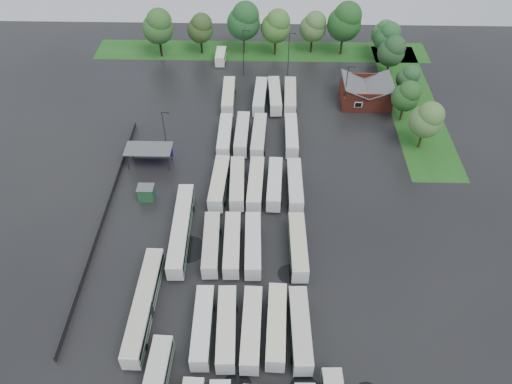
{
  "coord_description": "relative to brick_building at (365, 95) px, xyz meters",
  "views": [
    {
      "loc": [
        3.43,
        -47.0,
        57.93
      ],
      "look_at": [
        2.0,
        12.0,
        2.5
      ],
      "focal_mm": 35.0,
      "sensor_mm": 36.0,
      "label": 1
    }
  ],
  "objects": [
    {
      "name": "bus_r2c4",
      "position": [
        -15.54,
        -41.54,
        -0.11
      ],
      "size": [
        2.69,
        11.5,
        3.19
      ],
      "rotation": [
        0.0,
        0.0,
        0.02
      ],
      "color": "silver",
      "rests_on": "ground"
    },
    {
      "name": "puddle_3",
      "position": [
        -16.77,
        -45.3,
        -1.86
      ],
      "size": [
        3.54,
        3.54,
        0.01
      ],
      "primitive_type": "cylinder",
      "color": "black",
      "rests_on": "ground"
    },
    {
      "name": "bus_r3c2",
      "position": [
        -22.12,
        -27.99,
        -0.12
      ],
      "size": [
        2.81,
        11.49,
        3.18
      ],
      "rotation": [
        0.0,
        0.0,
        -0.03
      ],
      "color": "silver",
      "rests_on": "ground"
    },
    {
      "name": "tree_north_2",
      "position": [
        -25.98,
        20.9,
        6.3
      ],
      "size": [
        7.67,
        7.67,
        12.7
      ],
      "color": "#3C2A21",
      "rests_on": "ground"
    },
    {
      "name": "bus_r5c2",
      "position": [
        -21.87,
        -1.01,
        -0.13
      ],
      "size": [
        2.95,
        11.44,
        3.16
      ],
      "rotation": [
        0.0,
        0.0,
        -0.05
      ],
      "color": "silver",
      "rests_on": "ground"
    },
    {
      "name": "tree_north_3",
      "position": [
        -18.54,
        20.23,
        5.41
      ],
      "size": [
        6.83,
        6.83,
        11.32
      ],
      "color": "#322312",
      "rests_on": "ground"
    },
    {
      "name": "tree_east_3",
      "position": [
        6.57,
        10.63,
        4.43
      ],
      "size": [
        5.91,
        5.91,
        9.79
      ],
      "color": "black",
      "rests_on": "ground"
    },
    {
      "name": "bus_r4c4",
      "position": [
        -15.79,
        -14.18,
        -0.18
      ],
      "size": [
        2.38,
        11.02,
        3.07
      ],
      "rotation": [
        0.0,
        0.0,
        0.0
      ],
      "color": "silver",
      "rests_on": "ground"
    },
    {
      "name": "brick_building",
      "position": [
        0.0,
        0.0,
        0.0
      ],
      "size": [
        10.07,
        8.6,
        5.39
      ],
      "color": "maroon",
      "rests_on": "ground"
    },
    {
      "name": "puddle_2",
      "position": [
        -32.07,
        -41.01,
        -1.86
      ],
      "size": [
        5.44,
        5.44,
        0.01
      ],
      "primitive_type": "cylinder",
      "color": "black",
      "rests_on": "ground"
    },
    {
      "name": "tree_east_1",
      "position": [
        6.49,
        -6.38,
        3.87
      ],
      "size": [
        5.39,
        5.39,
        8.93
      ],
      "color": "#36271B",
      "rests_on": "ground"
    },
    {
      "name": "tree_east_0",
      "position": [
        8.29,
        -15.16,
        4.51
      ],
      "size": [
        5.99,
        5.99,
        9.92
      ],
      "color": "#3B2B17",
      "rests_on": "ground"
    },
    {
      "name": "wash_shed",
      "position": [
        -41.2,
        -20.74,
        1.12
      ],
      "size": [
        8.2,
        4.2,
        3.58
      ],
      "color": "#2D2D30",
      "rests_on": "ground"
    },
    {
      "name": "bus_r2c2",
      "position": [
        -22.19,
        -41.39,
        -0.15
      ],
      "size": [
        2.67,
        11.26,
        3.12
      ],
      "rotation": [
        0.0,
        0.0,
        0.03
      ],
      "color": "silver",
      "rests_on": "ground"
    },
    {
      "name": "ground",
      "position": [
        -24.0,
        -42.77,
        -1.87
      ],
      "size": [
        160.0,
        160.0,
        0.0
      ],
      "primitive_type": "plane",
      "color": "black",
      "rests_on": "ground"
    },
    {
      "name": "lamp_post_back_e",
      "position": [
        -15.7,
        11.09,
        3.93
      ],
      "size": [
        1.54,
        0.3,
        9.99
      ],
      "color": "#2D2D30",
      "rests_on": "ground"
    },
    {
      "name": "bus_r4c0",
      "position": [
        -28.21,
        -14.7,
        -0.15
      ],
      "size": [
        2.42,
        11.24,
        3.13
      ],
      "rotation": [
        0.0,
        0.0,
        0.0
      ],
      "color": "silver",
      "rests_on": "ground"
    },
    {
      "name": "bus_r5c0",
      "position": [
        -28.41,
        -1.03,
        -0.11
      ],
      "size": [
        2.65,
        11.51,
        3.19
      ],
      "rotation": [
        0.0,
        0.0,
        0.02
      ],
      "color": "silver",
      "rests_on": "ground"
    },
    {
      "name": "bus_r1c1",
      "position": [
        -25.17,
        -55.38,
        -0.13
      ],
      "size": [
        2.83,
        11.4,
        3.15
      ],
      "rotation": [
        0.0,
        0.0,
        0.04
      ],
      "color": "silver",
      "rests_on": "ground"
    },
    {
      "name": "tree_north_0",
      "position": [
        -45.59,
        18.81,
        5.73
      ],
      "size": [
        7.13,
        7.13,
        11.8
      ],
      "color": "black",
      "rests_on": "ground"
    },
    {
      "name": "bus_r3c0",
      "position": [
        -28.24,
        -27.91,
        -0.09
      ],
      "size": [
        2.94,
        11.68,
        3.23
      ],
      "rotation": [
        0.0,
        0.0,
        -0.04
      ],
      "color": "silver",
      "rests_on": "ground"
    },
    {
      "name": "grass_strip_east",
      "position": [
        10.0,
        0.03,
        -1.86
      ],
      "size": [
        10.0,
        50.0,
        0.01
      ],
      "primitive_type": "cube",
      "color": "#1B5215",
      "rests_on": "ground"
    },
    {
      "name": "bus_r5c3",
      "position": [
        -18.85,
        -0.63,
        -0.13
      ],
      "size": [
        2.95,
        11.43,
        3.15
      ],
      "rotation": [
        0.0,
        0.0,
        0.05
      ],
      "color": "silver",
      "rests_on": "ground"
    },
    {
      "name": "minibus",
      "position": [
        -31.37,
        16.45,
        -0.44
      ],
      "size": [
        2.31,
        5.91,
        2.56
      ],
      "rotation": [
        0.0,
        0.0,
        -0.02
      ],
      "color": "white",
      "rests_on": "ground"
    },
    {
      "name": "bus_r3c4",
      "position": [
        -15.56,
        -28.07,
        -0.14
      ],
      "size": [
        2.52,
        11.27,
        3.13
      ],
      "rotation": [
        0.0,
        0.0,
        0.01
      ],
      "color": "silver",
      "rests_on": "ground"
    },
    {
      "name": "tree_north_6",
      "position": [
        6.47,
        20.8,
        3.78
      ],
      "size": [
        5.3,
        5.3,
        8.77
      ],
      "color": "black",
      "rests_on": "ground"
    },
    {
      "name": "tree_north_4",
      "position": [
        -9.83,
        21.67,
        4.73
      ],
      "size": [
        6.2,
        6.2,
        10.26
      ],
      "color": "black",
      "rests_on": "ground"
    },
    {
      "name": "bus_r1c0",
      "position": [
        -28.23,
        -55.25,
        -0.17
      ],
      "size": [
        2.58,
        11.14,
        3.09
      ],
      "rotation": [
        0.0,
        0.0,
        0.02
      ],
      "color": "silver",
      "rests_on": "ground"
    },
    {
      "name": "bus_r2c1",
      "position": [
        -25.29,
        -41.33,
        -0.16
      ],
      "size": [
        2.64,
        11.17,
        3.09
      ],
      "rotation": [
        0.0,
        0.0,
        0.03
      ],
      "color": "silver",
      "rests_on": "ground"
    },
    {
      "name": "grass_strip_north",
      "position": [
        -22.0,
        22.03,
        -1.86
      ],
      "size": [
        80.0,
        10.0,
        0.01
      ],
      "primitive_type": "cube",
      "color": "#1B5215",
      "rests_on": "ground"
    },
    {
      "name": "artic_bus_west_b",
      "position": [
        -33.24,
        -38.55,
        -0.08
      ],
      "size": [
        2.89,
        17.45,
        3.23
      ],
      "rotation": [
        0.0,
        0.0,
        0.03
      ],
      "color": "silver",
      "rests_on": "ground"
    },
    {
      "name": "bus_r3c3",
      "position": [
        -18.95,
        -27.8,
        -0.17
      ],
      "size": [
        2.81,
        11.15,
        3.08
      ],
      "rotation": [
        0.0,
        0.0,
        -0.04
      ],
      "color": "silver",
      "rests_on": "ground"
    },
    {
      "name": "bus_r1c4",
      "position": [
        -15.77,
        -55.34,
        -0.12
      ],
      "size": [
        2.78,
        11.49,
        3.18
      ],
      "rotation": [
        0.0,
        0.0,
        0.03
      ],
      "color": "silver",
      "rests_on": "ground"
    },
    {
      "name": "tree_east_4",
      "position": [
        6.71,
        17.38,
        4.44
      ],
      "size": [
        5.92,
        5.92,
        9.81
      ],
      "color": "#3B2C19",
      "rests_on": "ground"
    },
    {
      "name": "west_fence",
      "position": [
        -46.2,
        -34.77,
        -1.27
      ],
      "size": [
        0.1,
        50.0,
        1.2
      ],
      "primitive_type": "cube",
      "color": "#2D2D30",
      "rests_on": "ground"
    },
    {
      "name": "tree_east_2",
      "position": [
        8.63,
        1.98,
        3.04
      ],
      "size": [
        4.61,
        4.61,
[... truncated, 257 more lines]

